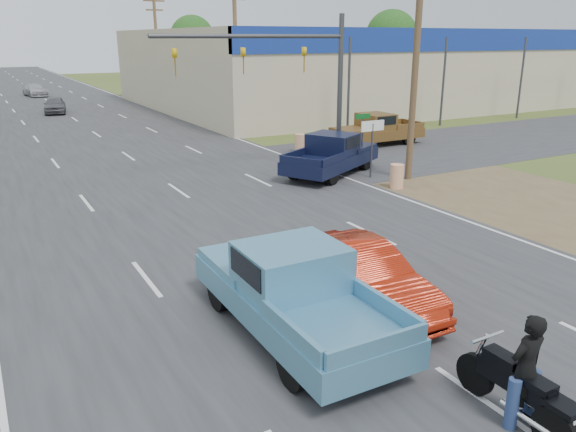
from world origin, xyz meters
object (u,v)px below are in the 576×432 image
brown_pickup (375,129)px  rider (525,374)px  navy_pickup (333,154)px  motorcycle (526,397)px  blue_pickup (290,288)px  distant_car_grey (55,105)px  distant_car_silver (35,90)px  red_convertible (359,277)px

brown_pickup → rider: bearing=147.0°
rider → navy_pickup: bearing=-114.1°
motorcycle → brown_pickup: size_ratio=0.43×
blue_pickup → brown_pickup: bearing=48.4°
brown_pickup → distant_car_grey: 28.04m
navy_pickup → rider: bearing=-52.3°
motorcycle → distant_car_silver: (-0.52, 61.15, 0.10)m
red_convertible → distant_car_silver: (-0.71, 56.48, -0.11)m
red_convertible → blue_pickup: (-1.88, -0.13, 0.22)m
red_convertible → brown_pickup: bearing=52.0°
brown_pickup → distant_car_silver: bearing=18.3°
red_convertible → blue_pickup: bearing=-175.2°
brown_pickup → distant_car_silver: brown_pickup is taller
brown_pickup → distant_car_grey: size_ratio=1.38×
distant_car_silver → navy_pickup: bearing=-88.2°
red_convertible → brown_pickup: brown_pickup is taller
rider → blue_pickup: blue_pickup is taller
navy_pickup → brown_pickup: 7.78m
motorcycle → navy_pickup: navy_pickup is taller
red_convertible → distant_car_grey: size_ratio=1.14×
brown_pickup → distant_car_silver: 42.59m
red_convertible → motorcycle: size_ratio=1.91×
navy_pickup → brown_pickup: size_ratio=1.08×
blue_pickup → distant_car_grey: bearing=89.5°
rider → distant_car_grey: bearing=-89.2°
blue_pickup → distant_car_grey: blue_pickup is taller
motorcycle → blue_pickup: size_ratio=0.41×
brown_pickup → motorcycle: bearing=147.1°
red_convertible → rider: size_ratio=2.48×
motorcycle → brown_pickup: 24.68m
distant_car_grey → red_convertible: bearing=-79.3°
red_convertible → motorcycle: (-0.19, -4.67, -0.21)m
rider → brown_pickup: rider is taller
navy_pickup → brown_pickup: navy_pickup is taller
blue_pickup → brown_pickup: (14.90, 16.30, -0.05)m
red_convertible → navy_pickup: navy_pickup is taller
red_convertible → rider: 4.61m
distant_car_grey → distant_car_silver: distant_car_grey is taller
navy_pickup → distant_car_grey: bearing=166.7°
blue_pickup → distant_car_grey: size_ratio=1.45×
red_convertible → distant_car_silver: red_convertible is taller
motorcycle → distant_car_silver: bearing=90.3°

